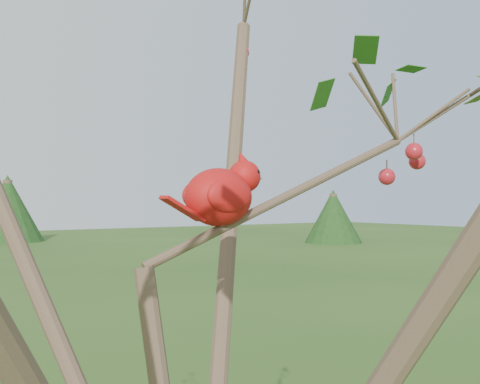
{
  "coord_description": "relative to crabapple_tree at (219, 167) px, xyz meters",
  "views": [
    {
      "loc": [
        -0.51,
        -0.85,
        2.07
      ],
      "look_at": [
        0.15,
        0.09,
        2.08
      ],
      "focal_mm": 45.0,
      "sensor_mm": 36.0,
      "label": 1
    }
  ],
  "objects": [
    {
      "name": "cardinal",
      "position": [
        0.08,
        0.11,
        -0.04
      ],
      "size": [
        0.23,
        0.12,
        0.16
      ],
      "rotation": [
        0.0,
        0.0,
        0.04
      ],
      "color": "red",
      "rests_on": "ground"
    },
    {
      "name": "crabapple_tree",
      "position": [
        0.0,
        0.0,
        0.0
      ],
      "size": [
        2.35,
        2.05,
        2.95
      ],
      "color": "#493627",
      "rests_on": "ground"
    }
  ]
}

